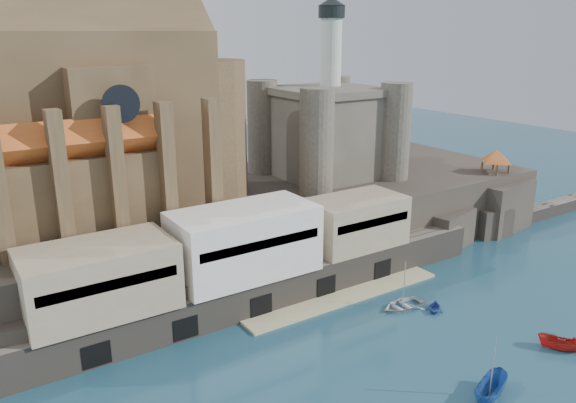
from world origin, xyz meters
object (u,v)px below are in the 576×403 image
at_px(church, 79,125).
at_px(boat_2, 489,396).
at_px(pavilion, 496,157).
at_px(castle_keep, 327,127).

distance_m(church, boat_2, 58.34).
bearing_deg(pavilion, church, 166.52).
relative_size(church, castle_keep, 1.60).
xyz_separation_m(castle_keep, pavilion, (25.92, -15.08, -5.59)).
relative_size(castle_keep, boat_2, 5.14).
bearing_deg(boat_2, pavilion, -68.98).
bearing_deg(castle_keep, boat_2, -108.20).
bearing_deg(pavilion, castle_keep, 149.82).
bearing_deg(castle_keep, church, 178.89).
relative_size(pavilion, boat_2, 1.12).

